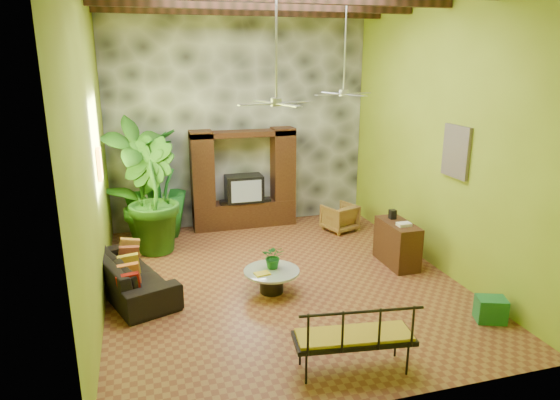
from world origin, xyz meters
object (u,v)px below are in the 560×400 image
object	(u,v)px
tall_plant_c	(155,184)
coffee_table	(272,278)
tall_plant_a	(139,182)
tall_plant_b	(150,196)
side_console	(397,243)
green_bin	(491,309)
ceiling_fan_back	(344,82)
wicker_armchair	(340,217)
ceiling_fan_front	(276,89)
entertainment_center	(244,186)
sofa	(130,273)
iron_bench	(356,335)

from	to	relation	value
tall_plant_c	coffee_table	world-z (taller)	tall_plant_c
tall_plant_a	tall_plant_b	size ratio (longest dim) A/B	1.16
tall_plant_a	side_console	size ratio (longest dim) A/B	2.57
coffee_table	side_console	size ratio (longest dim) A/B	0.90
coffee_table	green_bin	world-z (taller)	coffee_table
ceiling_fan_back	wicker_armchair	world-z (taller)	ceiling_fan_back
ceiling_fan_back	ceiling_fan_front	bearing A→B (deg)	-138.37
ceiling_fan_back	coffee_table	distance (m)	4.00
ceiling_fan_back	coffee_table	world-z (taller)	ceiling_fan_back
ceiling_fan_front	ceiling_fan_back	xyz separation A→B (m)	(1.80, 1.60, 0.00)
entertainment_center	sofa	world-z (taller)	entertainment_center
ceiling_fan_back	tall_plant_b	size ratio (longest dim) A/B	0.80
side_console	green_bin	xyz separation A→B (m)	(0.31, -2.34, -0.23)
entertainment_center	sofa	distance (m)	3.92
ceiling_fan_front	tall_plant_b	bearing A→B (deg)	127.39
ceiling_fan_back	side_console	world-z (taller)	ceiling_fan_back
entertainment_center	green_bin	size ratio (longest dim) A/B	5.59
tall_plant_b	tall_plant_c	distance (m)	0.89
ceiling_fan_front	green_bin	xyz separation A→B (m)	(2.85, -1.86, -3.21)
ceiling_fan_back	coffee_table	size ratio (longest dim) A/B	1.96
iron_bench	coffee_table	bearing A→B (deg)	107.22
tall_plant_a	side_console	distance (m)	5.40
entertainment_center	ceiling_fan_front	world-z (taller)	ceiling_fan_front
tall_plant_a	iron_bench	distance (m)	6.10
coffee_table	entertainment_center	bearing A→B (deg)	85.31
ceiling_fan_back	sofa	distance (m)	5.28
iron_bench	green_bin	world-z (taller)	iron_bench
sofa	tall_plant_b	distance (m)	2.10
wicker_armchair	entertainment_center	bearing A→B (deg)	-44.03
ceiling_fan_back	wicker_armchair	distance (m)	3.28
entertainment_center	ceiling_fan_front	size ratio (longest dim) A/B	1.29
iron_bench	side_console	distance (m)	3.71
ceiling_fan_front	sofa	size ratio (longest dim) A/B	0.81
ceiling_fan_front	coffee_table	world-z (taller)	ceiling_fan_front
wicker_armchair	tall_plant_c	world-z (taller)	tall_plant_c
wicker_armchair	coffee_table	distance (m)	3.50
tall_plant_a	iron_bench	size ratio (longest dim) A/B	1.72
ceiling_fan_front	ceiling_fan_back	bearing A→B (deg)	41.63
ceiling_fan_back	tall_plant_a	distance (m)	4.66
tall_plant_a	coffee_table	bearing A→B (deg)	-56.01
tall_plant_b	side_console	bearing A→B (deg)	-24.63
coffee_table	tall_plant_b	bearing A→B (deg)	126.09
coffee_table	green_bin	distance (m)	3.48
entertainment_center	coffee_table	xyz separation A→B (m)	(-0.29, -3.54, -0.71)
tall_plant_a	green_bin	distance (m)	7.08
iron_bench	tall_plant_c	bearing A→B (deg)	117.39
ceiling_fan_front	side_console	bearing A→B (deg)	10.84
sofa	coffee_table	world-z (taller)	sofa
wicker_armchair	tall_plant_b	distance (m)	4.27
ceiling_fan_front	coffee_table	xyz separation A→B (m)	(-0.09, -0.00, -3.15)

